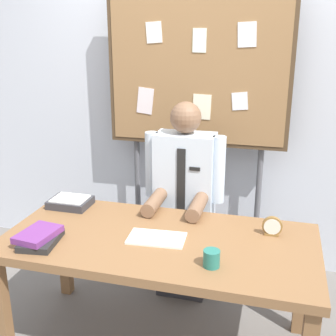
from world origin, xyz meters
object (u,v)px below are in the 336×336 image
Objects in this scene: coffee_mug at (212,258)px; desk_clock at (272,227)px; paper_tray at (70,202)px; bulletin_board at (197,75)px; open_notebook at (157,238)px; person at (184,208)px; desk at (159,251)px; book_stack at (40,237)px.

desk_clock is at bearing 56.86° from coffee_mug.
desk_clock is 0.43× the size of paper_tray.
bulletin_board is 1.28m from open_notebook.
coffee_mug reaches higher than paper_tray.
bulletin_board is 8.10× the size of paper_tray.
person is 0.66× the size of bulletin_board.
desk is at bearing -21.92° from paper_tray.
desk_clock is 1.29m from paper_tray.
person is (0.00, 0.62, 0.00)m from desk.
person is at bearing 145.03° from desk_clock.
coffee_mug reaches higher than book_stack.
book_stack is 0.51m from paper_tray.
desk is 0.62m from person.
desk_clock is at bearing -52.56° from bulletin_board.
paper_tray is (-0.68, 0.30, 0.02)m from open_notebook.
desk is 6.38× the size of book_stack.
coffee_mug is 0.33× the size of paper_tray.
paper_tray is at bearing 99.13° from book_stack.
desk_clock reaches higher than book_stack.
coffee_mug is (0.33, -0.84, 0.12)m from person.
desk is at bearing 67.87° from open_notebook.
person reaches higher than coffee_mug.
paper_tray is at bearing -153.51° from person.
bulletin_board is (-0.00, 0.99, 0.88)m from desk.
book_stack reaches higher than open_notebook.
bulletin_board reaches higher than desk_clock.
bulletin_board is 18.69× the size of desk_clock.
coffee_mug is at bearing -30.56° from open_notebook.
book_stack is 1.28m from desk_clock.
coffee_mug is at bearing -123.14° from desk_clock.
open_notebook is at bearing -90.73° from person.
person is 12.33× the size of desk_clock.
book_stack is 3.16× the size of coffee_mug.
bulletin_board reaches higher than person.
bulletin_board reaches higher than coffee_mug.
bulletin_board reaches higher than book_stack.
desk_clock is (0.60, 0.20, 0.13)m from desk.
coffee_mug is at bearing -26.00° from paper_tray.
bulletin_board is at bearing 90.01° from person.
coffee_mug is (0.33, -0.22, 0.12)m from desk.
paper_tray is (-0.69, -0.71, -0.77)m from bulletin_board.
coffee_mug is (-0.27, -0.42, -0.01)m from desk_clock.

